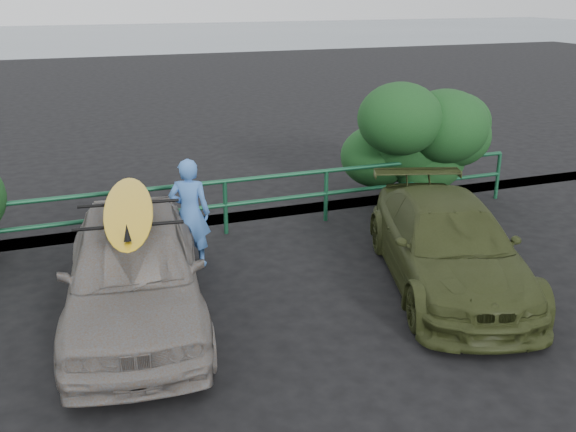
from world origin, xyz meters
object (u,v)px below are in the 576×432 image
Objects in this scene: man at (190,213)px; surfboard at (128,209)px; sedan at (134,269)px; olive_vehicle at (448,245)px; guardrail at (171,213)px.

man is 0.60× the size of surfboard.
olive_vehicle is at bearing 1.38° from sedan.
olive_vehicle is (4.56, -0.49, -0.11)m from sedan.
man is (1.11, 1.59, 0.14)m from sedan.
guardrail is 7.84× the size of man.
man is at bearing 62.62° from sedan.
man is at bearing 166.82° from olive_vehicle.
sedan is at bearing 7.50° from surfboard.
surfboard is (-4.56, 0.49, 0.95)m from olive_vehicle.
guardrail is 1.24m from man.
guardrail is at bearing 77.51° from sedan.
guardrail is 3.16× the size of sedan.
sedan is 1.49× the size of surfboard.
man reaches higher than guardrail.
surfboard is at bearing -172.50° from sedan.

